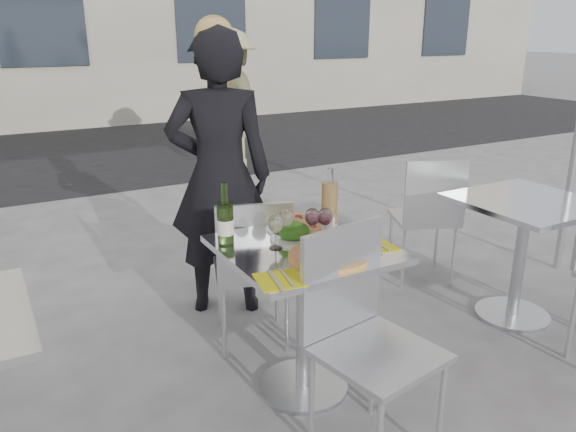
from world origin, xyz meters
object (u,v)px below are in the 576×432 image
pedestrian_b (231,103)px  wineglass_red_a (312,218)px  woman_diner (220,176)px  side_chair_rfar (428,210)px  salad_plate (294,233)px  pizza_far (302,225)px  wineglass_white_a (276,225)px  wineglass_red_b (325,218)px  carafe (330,202)px  chair_near (361,324)px  pizza_near (329,256)px  napkin_right (373,246)px  main_table (304,288)px  sugar_shaker (328,224)px  napkin_left (280,280)px  wine_bottle (225,222)px  chair_far (253,262)px  side_table_right (523,234)px  wineglass_white_b (286,219)px

pedestrian_b → wineglass_red_a: bearing=-13.2°
woman_diner → pedestrian_b: bearing=-90.0°
side_chair_rfar → salad_plate: side_chair_rfar is taller
pizza_far → wineglass_white_a: wineglass_white_a is taller
wineglass_red_b → carafe: bearing=51.4°
chair_near → pizza_far: bearing=71.1°
pizza_near → napkin_right: 0.25m
pizza_near → pizza_far: (0.09, 0.38, 0.01)m
main_table → wineglass_white_a: (-0.12, 0.04, 0.32)m
sugar_shaker → pedestrian_b: bearing=72.3°
wineglass_red_b → napkin_left: 0.50m
wineglass_red_a → wine_bottle: bearing=160.6°
chair_far → pizza_far: bearing=141.7°
pizza_near → wineglass_red_a: (0.05, 0.22, 0.10)m
chair_near → woman_diner: size_ratio=0.55×
pedestrian_b → wine_bottle: 4.39m
wineglass_white_a → napkin_left: 0.36m
sugar_shaker → chair_near: bearing=-107.9°
sugar_shaker → wineglass_white_a: (-0.30, -0.04, 0.06)m
side_table_right → wineglass_red_a: wineglass_red_a is taller
woman_diner → salad_plate: size_ratio=7.76×
side_table_right → pedestrian_b: bearing=90.2°
wineglass_white_b → pizza_near: bearing=-76.2°
napkin_left → sugar_shaker: bearing=48.7°
woman_diner → chair_far: bearing=109.8°
chair_far → napkin_right: bearing=135.8°
pizza_far → wineglass_white_a: size_ratio=2.25×
woman_diner → wineglass_red_a: 0.95m
wineglass_white_a → sugar_shaker: bearing=6.8°
napkin_right → carafe: bearing=96.9°
side_table_right → salad_plate: 1.53m
salad_plate → carafe: (0.26, 0.10, 0.08)m
chair_near → side_table_right: bearing=6.2°
side_chair_rfar → napkin_left: bearing=53.8°
wineglass_white_b → chair_near: bearing=-83.9°
salad_plate → wineglass_white_b: (-0.04, -0.00, 0.07)m
wineglass_red_a → woman_diner: bearing=93.9°
pedestrian_b → carafe: (-1.23, -4.00, 0.01)m
side_chair_rfar → wineglass_white_a: 1.63m
side_table_right → wineglass_red_b: 1.41m
salad_plate → carafe: 0.29m
wine_bottle → wineglass_white_b: (0.26, -0.09, -0.00)m
chair_near → woman_diner: woman_diner is taller
side_chair_rfar → napkin_right: bearing=60.8°
pizza_far → salad_plate: bearing=-133.8°
pizza_near → sugar_shaker: size_ratio=3.25×
napkin_right → woman_diner: bearing=107.8°
sugar_shaker → wine_bottle: bearing=168.0°
side_table_right → side_chair_rfar: 0.66m
main_table → wineglass_white_a: bearing=161.0°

